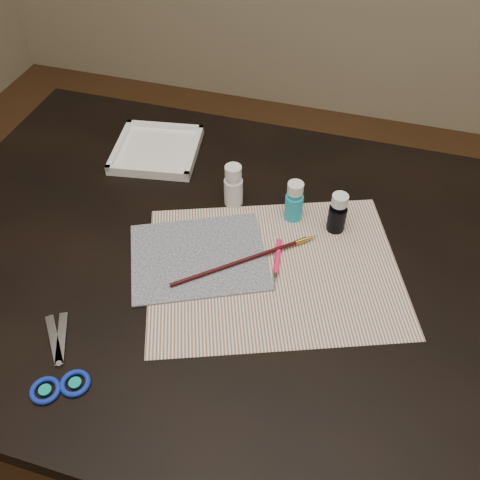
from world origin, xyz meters
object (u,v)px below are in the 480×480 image
(canvas, at_px, (199,257))
(paper, at_px, (274,269))
(paint_bottle_navy, at_px, (338,213))
(paint_bottle_white, at_px, (233,185))
(paint_bottle_cyan, at_px, (294,201))
(scissors, at_px, (54,356))
(palette_tray, at_px, (157,149))

(canvas, bearing_deg, paper, 4.66)
(paint_bottle_navy, bearing_deg, canvas, -147.26)
(paint_bottle_white, xyz_separation_m, paint_bottle_navy, (0.22, -0.02, -0.00))
(paper, bearing_deg, canvas, -175.34)
(paint_bottle_white, distance_m, paint_bottle_cyan, 0.13)
(paint_bottle_cyan, relative_size, scissors, 0.48)
(canvas, bearing_deg, paint_bottle_white, 84.02)
(canvas, xyz_separation_m, paint_bottle_white, (0.02, 0.17, 0.04))
(paint_bottle_navy, relative_size, scissors, 0.47)
(paper, height_order, canvas, canvas)
(paper, xyz_separation_m, canvas, (-0.14, -0.01, 0.00))
(paper, relative_size, paint_bottle_white, 4.90)
(paint_bottle_white, relative_size, paint_bottle_cyan, 1.06)
(paper, xyz_separation_m, paint_bottle_white, (-0.13, 0.16, 0.05))
(paint_bottle_white, height_order, scissors, paint_bottle_white)
(paint_bottle_cyan, xyz_separation_m, scissors, (-0.30, -0.43, -0.04))
(paint_bottle_white, xyz_separation_m, palette_tray, (-0.22, 0.11, -0.04))
(paint_bottle_cyan, distance_m, paint_bottle_navy, 0.09)
(paper, xyz_separation_m, palette_tray, (-0.34, 0.27, 0.01))
(paper, xyz_separation_m, paint_bottle_cyan, (0.00, 0.15, 0.04))
(paint_bottle_cyan, bearing_deg, paint_bottle_navy, -5.65)
(paper, height_order, palette_tray, palette_tray)
(paper, bearing_deg, paint_bottle_navy, 56.88)
(paper, bearing_deg, scissors, -136.07)
(scissors, bearing_deg, paint_bottle_cyan, -73.71)
(scissors, distance_m, palette_tray, 0.55)
(paint_bottle_white, relative_size, scissors, 0.51)
(paper, relative_size, scissors, 2.50)
(palette_tray, bearing_deg, paper, -37.95)
(scissors, bearing_deg, paint_bottle_white, -60.03)
(paper, xyz_separation_m, paint_bottle_navy, (0.09, 0.14, 0.04))
(paint_bottle_white, xyz_separation_m, paint_bottle_cyan, (0.13, -0.01, -0.00))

